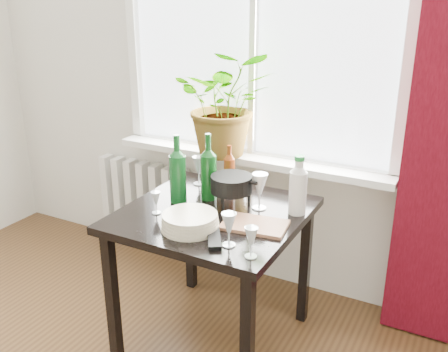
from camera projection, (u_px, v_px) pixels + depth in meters
The scene contains 18 objects.
window at pixel (256, 20), 2.73m from camera, with size 1.72×0.08×1.62m.
windowsill at pixel (248, 158), 2.95m from camera, with size 1.72×0.20×0.04m.
radiator at pixel (151, 201), 3.46m from camera, with size 0.80×0.10×0.55m.
table at pixel (213, 228), 2.47m from camera, with size 0.85×0.85×0.74m.
potted_plant at pixel (226, 103), 2.83m from camera, with size 0.55×0.48×0.61m, color #256C1D.
wine_bottle_left at pixel (177, 168), 2.49m from camera, with size 0.08×0.08×0.36m, color #0D4719, non-canonical shape.
wine_bottle_right at pixel (208, 166), 2.52m from camera, with size 0.08×0.08×0.35m, color #0C3E12, non-canonical shape.
bottle_amber at pixel (229, 167), 2.67m from camera, with size 0.06×0.06×0.25m, color maroon, non-canonical shape.
cleaning_bottle at pixel (298, 185), 2.36m from camera, with size 0.08×0.08×0.30m, color silver, non-canonical shape.
wineglass_front_right at pixel (229, 229), 2.08m from camera, with size 0.06×0.06×0.15m, color silver, non-canonical shape.
wineglass_far_right at pixel (251, 242), 1.99m from camera, with size 0.06×0.06×0.14m, color silver, non-canonical shape.
wineglass_back_center at pixel (260, 191), 2.43m from camera, with size 0.08×0.08×0.19m, color silver, non-canonical shape.
wineglass_back_left at pixel (199, 170), 2.75m from camera, with size 0.07×0.07×0.16m, color silver, non-canonical shape.
wineglass_front_left at pixel (156, 203), 2.39m from camera, with size 0.05×0.05×0.11m, color silver, non-canonical shape.
plate_stack at pixel (190, 221), 2.24m from camera, with size 0.27×0.27×0.07m, color beige.
fondue_pot at pixel (231, 191), 2.46m from camera, with size 0.24×0.21×0.16m, color black, non-canonical shape.
tv_remote at pixel (214, 238), 2.14m from camera, with size 0.05×0.19×0.02m, color black.
cutting_board at pixel (255, 225), 2.27m from camera, with size 0.29×0.19×0.02m, color #996345.
Camera 1 is at (1.19, -0.39, 1.75)m, focal length 40.00 mm.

